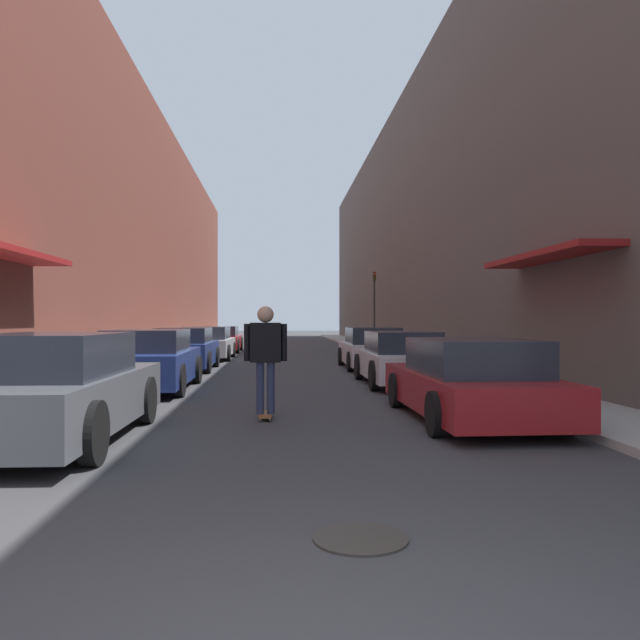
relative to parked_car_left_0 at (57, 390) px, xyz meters
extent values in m
plane|color=#38383A|center=(2.98, 17.07, -0.69)|extent=(125.80, 125.80, 0.00)
cube|color=#A3A099|center=(-1.92, 22.78, -0.63)|extent=(1.80, 57.18, 0.12)
cube|color=#A3A099|center=(7.88, 22.78, -0.63)|extent=(1.80, 57.18, 0.12)
cube|color=brown|center=(-4.82, 22.78, 5.20)|extent=(4.00, 57.18, 11.77)
cube|color=maroon|center=(-2.42, 4.20, 2.21)|extent=(1.00, 4.80, 0.12)
cube|color=#564C47|center=(10.78, 22.78, 5.53)|extent=(4.00, 57.18, 12.43)
cube|color=maroon|center=(8.38, 4.20, 2.21)|extent=(1.00, 4.80, 0.12)
cube|color=#515459|center=(0.00, 0.06, -0.15)|extent=(1.79, 4.54, 0.69)
cube|color=#232833|center=(0.00, -0.17, 0.47)|extent=(1.56, 2.37, 0.54)
cylinder|color=black|center=(-0.85, 1.46, -0.33)|extent=(0.18, 0.72, 0.72)
cylinder|color=black|center=(0.85, 1.46, -0.33)|extent=(0.18, 0.72, 0.72)
cylinder|color=black|center=(0.85, -1.34, -0.33)|extent=(0.18, 0.72, 0.72)
cube|color=navy|center=(-0.03, 6.06, -0.15)|extent=(1.87, 4.48, 0.70)
cube|color=#232833|center=(-0.03, 5.84, 0.45)|extent=(1.62, 2.34, 0.48)
cylinder|color=black|center=(-0.92, 7.44, -0.34)|extent=(0.18, 0.69, 0.69)
cylinder|color=black|center=(0.85, 7.44, -0.34)|extent=(0.18, 0.69, 0.69)
cylinder|color=black|center=(-0.92, 4.68, -0.34)|extent=(0.18, 0.69, 0.69)
cylinder|color=black|center=(0.85, 4.68, -0.34)|extent=(0.18, 0.69, 0.69)
cube|color=navy|center=(-0.05, 11.59, -0.15)|extent=(1.73, 4.18, 0.70)
cube|color=#232833|center=(-0.05, 11.38, 0.42)|extent=(1.52, 2.18, 0.46)
cylinder|color=black|center=(-0.89, 12.89, -0.35)|extent=(0.18, 0.67, 0.67)
cylinder|color=black|center=(0.79, 12.89, -0.35)|extent=(0.18, 0.67, 0.67)
cylinder|color=black|center=(-0.89, 10.30, -0.35)|extent=(0.18, 0.67, 0.67)
cylinder|color=black|center=(0.79, 10.30, -0.35)|extent=(0.18, 0.67, 0.67)
cube|color=#B7B7BC|center=(0.05, 16.97, -0.19)|extent=(1.93, 4.41, 0.64)
cube|color=#232833|center=(0.05, 16.75, 0.38)|extent=(1.68, 2.30, 0.49)
cylinder|color=black|center=(-0.86, 18.33, -0.36)|extent=(0.18, 0.65, 0.65)
cylinder|color=black|center=(0.97, 18.33, -0.36)|extent=(0.18, 0.65, 0.65)
cylinder|color=black|center=(-0.86, 15.61, -0.36)|extent=(0.18, 0.65, 0.65)
cylinder|color=black|center=(0.97, 15.61, -0.36)|extent=(0.18, 0.65, 0.65)
cube|color=maroon|center=(0.02, 22.52, -0.19)|extent=(1.95, 4.53, 0.61)
cube|color=#232833|center=(0.02, 22.29, 0.35)|extent=(1.72, 2.36, 0.48)
cylinder|color=black|center=(-0.93, 23.92, -0.34)|extent=(0.18, 0.69, 0.69)
cylinder|color=black|center=(0.97, 23.92, -0.34)|extent=(0.18, 0.69, 0.69)
cylinder|color=black|center=(-0.93, 21.11, -0.34)|extent=(0.18, 0.69, 0.69)
cylinder|color=black|center=(0.97, 21.11, -0.34)|extent=(0.18, 0.69, 0.69)
cube|color=maroon|center=(5.92, 1.50, -0.23)|extent=(1.90, 4.66, 0.58)
cube|color=#232833|center=(5.92, 1.27, 0.34)|extent=(1.66, 2.43, 0.54)
cylinder|color=black|center=(5.01, 2.94, -0.37)|extent=(0.18, 0.63, 0.63)
cylinder|color=black|center=(6.83, 2.94, -0.37)|extent=(0.18, 0.63, 0.63)
cylinder|color=black|center=(5.01, 0.06, -0.37)|extent=(0.18, 0.63, 0.63)
cylinder|color=black|center=(6.83, 0.06, -0.37)|extent=(0.18, 0.63, 0.63)
cube|color=silver|center=(5.87, 6.85, -0.19)|extent=(1.74, 4.25, 0.62)
cube|color=#232833|center=(5.87, 6.63, 0.37)|extent=(1.53, 2.21, 0.51)
cylinder|color=black|center=(5.02, 8.16, -0.34)|extent=(0.18, 0.69, 0.69)
cylinder|color=black|center=(6.72, 8.16, -0.34)|extent=(0.18, 0.69, 0.69)
cylinder|color=black|center=(5.02, 5.53, -0.34)|extent=(0.18, 0.69, 0.69)
cylinder|color=black|center=(6.72, 5.53, -0.34)|extent=(0.18, 0.69, 0.69)
cube|color=silver|center=(5.93, 11.97, -0.19)|extent=(1.79, 4.42, 0.65)
cube|color=#232833|center=(5.93, 11.75, 0.40)|extent=(1.56, 2.30, 0.51)
cylinder|color=black|center=(5.07, 13.34, -0.38)|extent=(0.18, 0.62, 0.62)
cylinder|color=black|center=(6.80, 13.34, -0.38)|extent=(0.18, 0.62, 0.62)
cylinder|color=black|center=(5.07, 10.61, -0.38)|extent=(0.18, 0.62, 0.62)
cylinder|color=black|center=(6.80, 10.61, -0.38)|extent=(0.18, 0.62, 0.62)
cube|color=brown|center=(2.66, 1.82, -0.62)|extent=(0.20, 0.78, 0.02)
cylinder|color=beige|center=(2.59, 2.07, -0.66)|extent=(0.03, 0.06, 0.06)
cylinder|color=beige|center=(2.74, 2.07, -0.66)|extent=(0.03, 0.06, 0.06)
cylinder|color=beige|center=(2.59, 1.57, -0.66)|extent=(0.03, 0.06, 0.06)
cylinder|color=beige|center=(2.74, 1.57, -0.66)|extent=(0.03, 0.06, 0.06)
cylinder|color=#2D3351|center=(2.58, 1.82, -0.19)|extent=(0.12, 0.12, 0.84)
cylinder|color=#2D3351|center=(2.75, 1.82, -0.19)|extent=(0.12, 0.12, 0.84)
cube|color=black|center=(2.66, 1.82, 0.54)|extent=(0.50, 0.22, 0.64)
sphere|color=tan|center=(2.66, 1.82, 1.00)|extent=(0.27, 0.27, 0.27)
cylinder|color=black|center=(2.37, 1.82, 0.54)|extent=(0.10, 0.10, 0.60)
cylinder|color=black|center=(2.96, 1.82, 0.54)|extent=(0.10, 0.10, 0.60)
cylinder|color=#332D28|center=(3.46, -3.79, -0.68)|extent=(0.70, 0.70, 0.02)
cylinder|color=#2D2D2D|center=(7.81, 23.43, 1.40)|extent=(0.10, 0.10, 3.93)
cube|color=#332D0F|center=(7.81, 23.43, 3.14)|extent=(0.16, 0.16, 0.45)
sphere|color=red|center=(7.81, 23.34, 3.25)|extent=(0.11, 0.11, 0.11)
camera|label=1|loc=(2.86, -8.29, 0.92)|focal=35.00mm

